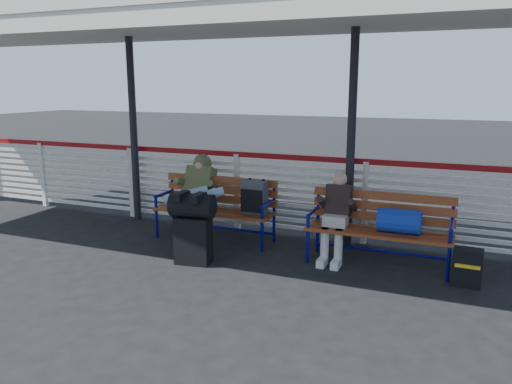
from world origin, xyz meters
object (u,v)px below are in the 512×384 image
at_px(bench_left, 228,201).
at_px(suitcase_side, 467,267).
at_px(bench_right, 388,222).
at_px(companion_person, 336,216).
at_px(luggage_stack, 193,226).
at_px(traveler_man, 195,194).

height_order(bench_left, suitcase_side, bench_left).
xyz_separation_m(bench_left, bench_right, (2.29, -0.19, -0.02)).
distance_m(bench_left, companion_person, 1.65).
xyz_separation_m(luggage_stack, bench_left, (0.01, 1.03, 0.10)).
bearing_deg(suitcase_side, bench_left, 173.53).
bearing_deg(bench_right, suitcase_side, -18.40).
relative_size(bench_left, bench_right, 1.00).
height_order(traveler_man, suitcase_side, traveler_man).
xyz_separation_m(bench_left, traveler_man, (-0.36, -0.34, 0.14)).
relative_size(bench_right, companion_person, 1.57).
bearing_deg(companion_person, traveler_man, -175.96).
height_order(luggage_stack, bench_left, bench_left).
height_order(bench_right, traveler_man, traveler_man).
xyz_separation_m(luggage_stack, companion_person, (1.65, 0.83, 0.10)).
distance_m(luggage_stack, traveler_man, 0.80).
bearing_deg(traveler_man, suitcase_side, -2.50).
relative_size(luggage_stack, companion_person, 0.80).
relative_size(luggage_stack, suitcase_side, 2.07).
bearing_deg(traveler_man, luggage_stack, -63.30).
distance_m(traveler_man, suitcase_side, 3.64).
bearing_deg(bench_right, traveler_man, -176.57).
xyz_separation_m(traveler_man, companion_person, (2.00, 0.14, -0.14)).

